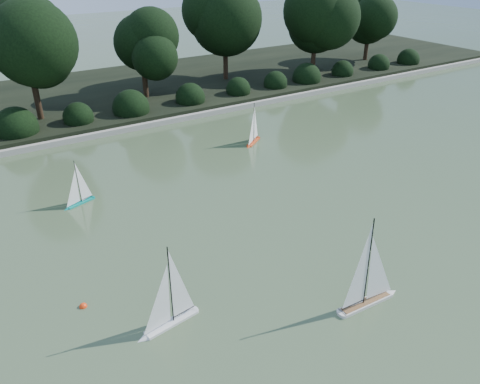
# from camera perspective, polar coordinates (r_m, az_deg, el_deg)

# --- Properties ---
(ground) EXTENTS (80.00, 80.00, 0.00)m
(ground) POSITION_cam_1_polar(r_m,az_deg,el_deg) (9.46, 10.24, -8.05)
(ground) COLOR #37492C
(ground) RESTS_ON ground
(pond_coping) EXTENTS (40.00, 0.35, 0.18)m
(pond_coping) POSITION_cam_1_polar(r_m,az_deg,el_deg) (16.36, -11.29, 8.09)
(pond_coping) COLOR gray
(pond_coping) RESTS_ON ground
(far_bank) EXTENTS (40.00, 8.00, 0.30)m
(far_bank) POSITION_cam_1_polar(r_m,az_deg,el_deg) (19.97, -15.77, 11.36)
(far_bank) COLOR black
(far_bank) RESTS_ON ground
(tree_line) EXTENTS (26.31, 3.93, 4.39)m
(tree_line) POSITION_cam_1_polar(r_m,az_deg,el_deg) (18.39, -11.39, 18.48)
(tree_line) COLOR black
(tree_line) RESTS_ON ground
(shrub_hedge) EXTENTS (29.10, 1.10, 1.10)m
(shrub_hedge) POSITION_cam_1_polar(r_m,az_deg,el_deg) (17.05, -12.57, 10.05)
(shrub_hedge) COLOR black
(shrub_hedge) RESTS_ON ground
(sailboat_white_a) EXTENTS (1.17, 0.35, 1.58)m
(sailboat_white_a) POSITION_cam_1_polar(r_m,az_deg,el_deg) (7.83, -9.04, -14.53)
(sailboat_white_a) COLOR silver
(sailboat_white_a) RESTS_ON ground
(sailboat_white_b) EXTENTS (1.34, 0.28, 1.83)m
(sailboat_white_b) POSITION_cam_1_polar(r_m,az_deg,el_deg) (8.45, 15.76, -11.36)
(sailboat_white_b) COLOR silver
(sailboat_white_b) RESTS_ON ground
(sailboat_orange) EXTENTS (0.87, 0.67, 1.35)m
(sailboat_orange) POSITION_cam_1_polar(r_m,az_deg,el_deg) (14.63, 1.55, 6.74)
(sailboat_orange) COLOR #D94116
(sailboat_orange) RESTS_ON ground
(sailboat_teal) EXTENTS (0.84, 0.38, 1.16)m
(sailboat_teal) POSITION_cam_1_polar(r_m,az_deg,el_deg) (11.74, -19.21, -0.65)
(sailboat_teal) COLOR #088A7C
(sailboat_teal) RESTS_ON ground
(race_buoy) EXTENTS (0.13, 0.13, 0.13)m
(race_buoy) POSITION_cam_1_polar(r_m,az_deg,el_deg) (8.67, -18.56, -13.10)
(race_buoy) COLOR #FF380D
(race_buoy) RESTS_ON ground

